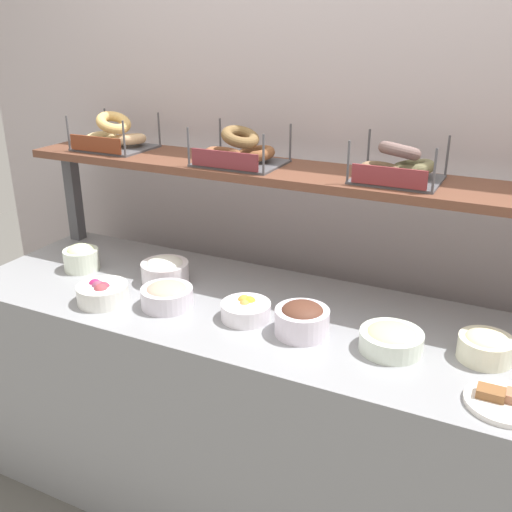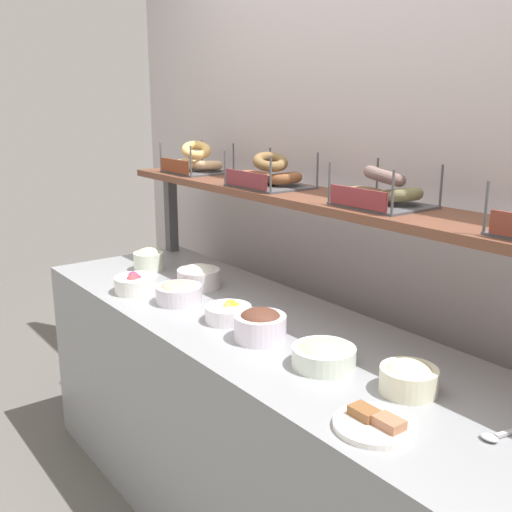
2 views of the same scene
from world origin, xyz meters
The scene contains 17 objects.
ground_plane centered at (0.00, 0.00, 0.00)m, with size 8.00×8.00×0.00m, color #595651.
back_wall centered at (0.00, 0.55, 1.20)m, with size 3.58×0.06×2.40m, color #B9AEB0.
deli_counter centered at (0.00, 0.00, 0.42)m, with size 2.38×0.70×0.85m, color gray.
shelf_riser_left centered at (-1.13, 0.27, 1.05)m, with size 0.05×0.05×0.40m, color #4C4C51.
upper_shelf centered at (0.00, 0.27, 1.26)m, with size 2.34×0.32×0.03m, color brown.
bowl_beet_salad centered at (-0.60, -0.20, 0.89)m, with size 0.18×0.18×0.08m.
bowl_chocolate_spread centered at (0.11, -0.10, 0.90)m, with size 0.17×0.17×0.11m.
bowl_lox_spread centered at (-0.38, -0.12, 0.89)m, with size 0.18×0.18×0.09m.
bowl_potato_salad centered at (0.64, 0.00, 0.89)m, with size 0.16×0.16×0.09m.
bowl_cream_cheese centered at (-0.50, 0.04, 0.90)m, with size 0.18×0.18×0.10m.
bowl_egg_salad centered at (0.38, -0.07, 0.89)m, with size 0.19×0.19×0.08m.
bowl_fruit_salad centered at (-0.10, -0.08, 0.88)m, with size 0.17×0.17×0.07m.
bowl_scallion_spread centered at (-0.87, 0.00, 0.90)m, with size 0.14×0.14×0.11m.
serving_plate_white centered at (0.71, -0.21, 0.86)m, with size 0.20×0.20×0.04m.
bagel_basket_plain centered at (-0.88, 0.27, 1.33)m, with size 0.29×0.26×0.15m.
bagel_basket_cinnamon_raisin centered at (-0.29, 0.25, 1.33)m, with size 0.31×0.26×0.14m.
bagel_basket_poppy centered at (0.28, 0.27, 1.33)m, with size 0.28×0.24×0.14m.
Camera 1 is at (0.69, -1.61, 1.77)m, focal length 41.03 mm.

